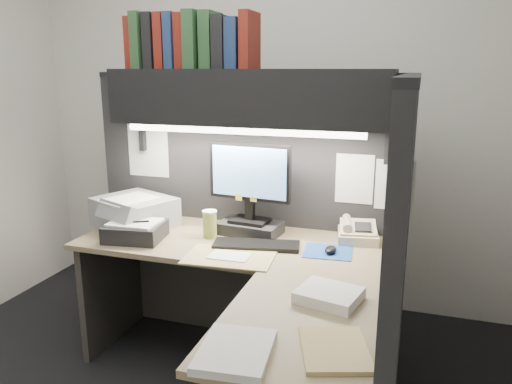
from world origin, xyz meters
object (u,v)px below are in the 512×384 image
Objects in this scene: telephone at (358,233)px; keyboard at (256,245)px; monitor at (250,199)px; printer at (135,212)px; coffee_cup at (210,225)px; desk at (259,351)px; overhead_shelf at (249,97)px; notebook_stack at (135,231)px.

keyboard is at bearing -161.59° from telephone.
monitor is 1.23× the size of printer.
coffee_cup is (-0.80, -0.20, 0.03)m from telephone.
monitor reaches higher than desk.
overhead_shelf is at bearing 172.66° from telephone.
overhead_shelf is 3.40× the size of keyboard.
coffee_cup is at bearing 129.26° from desk.
coffee_cup is at bearing 15.93° from printer.
keyboard is (0.10, -0.20, -0.20)m from monitor.
desk is 7.65× the size of telephone.
keyboard is 1.50× the size of notebook_stack.
telephone is 0.52× the size of printer.
printer is at bearing 159.79° from keyboard.
desk is 1.24m from printer.
desk is 1.33m from overhead_shelf.
notebook_stack reaches higher than telephone.
coffee_cup is 0.52m from printer.
desk is 5.60× the size of notebook_stack.
printer is at bearing 173.09° from coffee_cup.
coffee_cup is at bearing -175.79° from telephone.
printer is (-0.71, -0.07, -0.12)m from monitor.
desk is at bearing -81.78° from keyboard.
notebook_stack is (-0.55, -0.33, -0.72)m from overhead_shelf.
monitor reaches higher than telephone.
telephone is (0.60, 0.07, -0.16)m from monitor.
printer is (-1.31, -0.14, 0.04)m from telephone.
monitor is at bearing 111.67° from desk.
desk is 1.10× the size of overhead_shelf.
coffee_cup reaches higher than notebook_stack.
telephone is 1.23m from notebook_stack.
overhead_shelf is 0.96m from telephone.
desk is 0.62m from keyboard.
desk is at bearing -62.33° from monitor.
keyboard is at bearing -56.35° from monitor.
notebook_stack is (-0.68, -0.09, 0.03)m from keyboard.
monitor reaches higher than coffee_cup.
monitor is 3.60× the size of coffee_cup.
telephone is 0.73× the size of notebook_stack.
notebook_stack is at bearing -35.84° from printer.
coffee_cup is (-0.47, 0.58, 0.36)m from desk.
keyboard is at bearing 7.41° from notebook_stack.
keyboard is at bearing -13.17° from coffee_cup.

